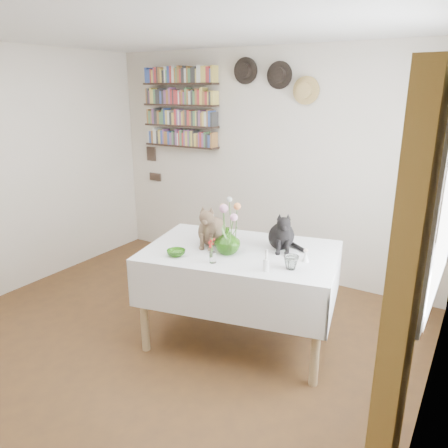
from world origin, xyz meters
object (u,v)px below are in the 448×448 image
Objects in this scene: dining_table at (241,273)px; bookshelf_unit at (180,108)px; flower_vase at (227,241)px; tabby_cat at (212,223)px; black_cat at (282,229)px.

bookshelf_unit is (-1.63, 1.41, 1.22)m from dining_table.
tabby_cat is at bearing 152.01° from flower_vase.
black_cat is at bearing -32.53° from bookshelf_unit.
tabby_cat is 0.26m from flower_vase.
black_cat is 2.41m from bookshelf_unit.
flower_vase is at bearing -165.25° from black_cat.
dining_table is 0.49m from black_cat.
tabby_cat is at bearing 170.27° from black_cat.
black_cat reaches higher than flower_vase.
black_cat is 1.56× the size of flower_vase.
black_cat reaches higher than dining_table.
tabby_cat is 1.09× the size of black_cat.
tabby_cat reaches higher than flower_vase.
flower_vase is (-0.32, -0.32, -0.06)m from black_cat.
dining_table is at bearing 65.86° from flower_vase.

